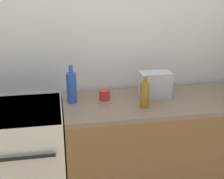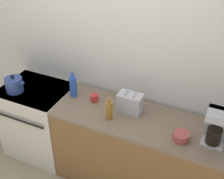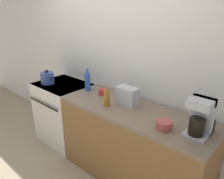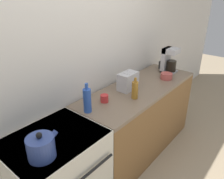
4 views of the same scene
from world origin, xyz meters
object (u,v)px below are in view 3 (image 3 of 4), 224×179
coffee_maker (200,117)px  cup_black (210,125)px  toaster (127,96)px  bottle_amber (107,98)px  stove (65,112)px  kettle (47,78)px  cup_red (102,92)px  bowl (164,125)px  bottle_blue (88,82)px

coffee_maker → cup_black: (0.06, 0.13, -0.12)m
toaster → bottle_amber: 0.24m
stove → kettle: size_ratio=3.79×
cup_black → cup_red: cup_black is taller
toaster → bottle_amber: bottle_amber is taller
stove → bottle_amber: bottle_amber is taller
stove → coffee_maker: (1.97, -0.01, 0.62)m
kettle → bottle_amber: bottle_amber is taller
toaster → cup_red: size_ratio=2.91×
bowl → cup_red: bearing=168.4°
bottle_blue → toaster: bearing=0.3°
cup_black → cup_red: (-1.31, -0.04, -0.01)m
cup_black → cup_red: size_ratio=1.27×
toaster → cup_red: toaster is taller
kettle → cup_red: size_ratio=2.87×
coffee_maker → toaster: bearing=174.1°
toaster → bottle_amber: bearing=-126.2°
kettle → coffee_maker: 2.15m
coffee_maker → bottle_amber: (-0.99, -0.10, -0.07)m
kettle → coffee_maker: coffee_maker is taller
stove → cup_black: size_ratio=8.57×
stove → bottle_blue: (0.47, 0.07, 0.57)m
stove → kettle: 0.57m
cup_red → toaster: bearing=-0.6°
kettle → bowl: (1.88, 0.00, -0.04)m
toaster → cup_black: size_ratio=2.29×
bottle_blue → bowl: (1.24, -0.19, -0.08)m
bottle_blue → cup_black: 1.57m
cup_red → bowl: same height
stove → coffee_maker: size_ratio=2.70×
stove → cup_black: bearing=3.5°
stove → bowl: 1.78m
coffee_maker → bottle_blue: coffee_maker is taller
bottle_amber → bowl: bottle_amber is taller
toaster → kettle: bearing=-171.1°
stove → bowl: bearing=-4.1°
cup_black → bottle_amber: bearing=-167.2°
kettle → bowl: size_ratio=1.60×
bottle_blue → cup_black: size_ratio=2.75×
cup_black → cup_red: 1.31m
bottle_amber → bottle_blue: bearing=160.1°
bottle_blue → bottle_amber: bottle_blue is taller
stove → kettle: (-0.17, -0.13, 0.53)m
coffee_maker → bowl: size_ratio=2.25×
coffee_maker → bottle_amber: 0.99m
coffee_maker → bottle_amber: size_ratio=1.44×
bottle_amber → coffee_maker: bearing=6.0°
bowl → cup_black: bearing=37.1°
bottle_amber → toaster: bearing=53.8°
coffee_maker → cup_black: 0.19m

